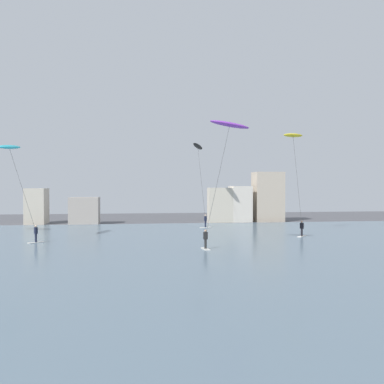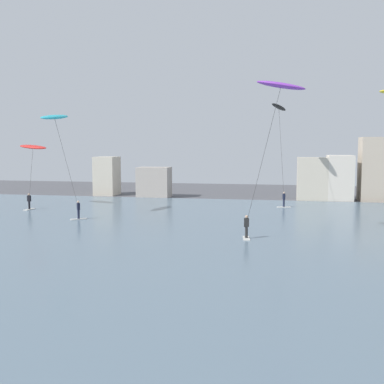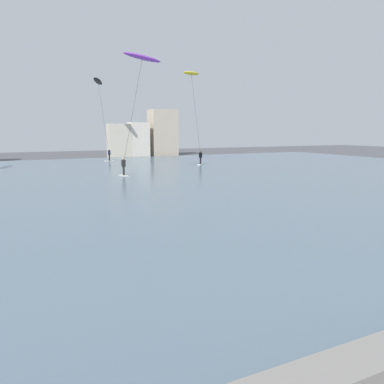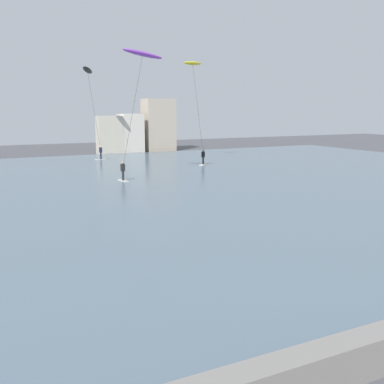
{
  "view_description": "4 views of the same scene",
  "coord_description": "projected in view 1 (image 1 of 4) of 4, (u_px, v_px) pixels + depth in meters",
  "views": [
    {
      "loc": [
        -3.75,
        1.53,
        5.32
      ],
      "look_at": [
        -2.13,
        14.62,
        5.14
      ],
      "focal_mm": 36.45,
      "sensor_mm": 36.0,
      "label": 1
    },
    {
      "loc": [
        3.51,
        2.03,
        6.57
      ],
      "look_at": [
        0.8,
        16.28,
        5.09
      ],
      "focal_mm": 42.82,
      "sensor_mm": 36.0,
      "label": 2
    },
    {
      "loc": [
        -7.5,
        0.85,
        4.14
      ],
      "look_at": [
        -2.43,
        11.4,
        2.2
      ],
      "focal_mm": 34.69,
      "sensor_mm": 36.0,
      "label": 3
    },
    {
      "loc": [
        -10.14,
        -2.64,
        6.08
      ],
      "look_at": [
        -3.54,
        10.63,
        3.34
      ],
      "focal_mm": 42.06,
      "sensor_mm": 36.0,
      "label": 4
    }
  ],
  "objects": [
    {
      "name": "water_bay",
      "position": [
        193.0,
        256.0,
        29.62
      ],
      "size": [
        84.0,
        52.0,
        0.1
      ],
      "primitive_type": "cube",
      "color": "slate",
      "rests_on": "ground"
    },
    {
      "name": "far_shore_buildings",
      "position": [
        198.0,
        203.0,
        57.8
      ],
      "size": [
        37.61,
        4.45,
        7.56
      ],
      "color": "beige",
      "rests_on": "ground"
    },
    {
      "name": "kitesurfer_cyan",
      "position": [
        11.0,
        153.0,
        37.24
      ],
      "size": [
        4.39,
        4.12,
        9.48
      ],
      "color": "silver",
      "rests_on": "water_bay"
    },
    {
      "name": "kitesurfer_purple",
      "position": [
        227.0,
        134.0,
        33.11
      ],
      "size": [
        4.23,
        2.14,
        11.05
      ],
      "color": "silver",
      "rests_on": "water_bay"
    },
    {
      "name": "kitesurfer_black",
      "position": [
        199.0,
        154.0,
        51.35
      ],
      "size": [
        2.5,
        4.05,
        11.1
      ],
      "color": "silver",
      "rests_on": "water_bay"
    },
    {
      "name": "kitesurfer_yellow",
      "position": [
        294.0,
        147.0,
        43.14
      ],
      "size": [
        2.81,
        4.43,
        11.23
      ],
      "color": "silver",
      "rests_on": "water_bay"
    }
  ]
}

